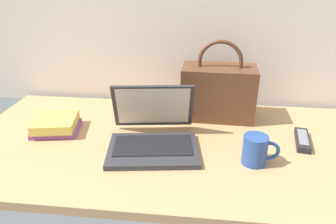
{
  "coord_description": "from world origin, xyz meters",
  "views": [
    {
      "loc": [
        0.07,
        -1.01,
        0.61
      ],
      "look_at": [
        -0.04,
        0.0,
        0.15
      ],
      "focal_mm": 33.78,
      "sensor_mm": 36.0,
      "label": 1
    }
  ],
  "objects_px": {
    "laptop": "(153,134)",
    "book_stack": "(56,125)",
    "handbag": "(218,91)",
    "coffee_mug": "(256,150)",
    "remote_control_near": "(302,140)"
  },
  "relations": [
    {
      "from": "remote_control_near",
      "to": "coffee_mug",
      "type": "bearing_deg",
      "value": -141.24
    },
    {
      "from": "laptop",
      "to": "book_stack",
      "type": "xyz_separation_m",
      "value": [
        -0.39,
        0.06,
        -0.02
      ]
    },
    {
      "from": "handbag",
      "to": "book_stack",
      "type": "height_order",
      "value": "handbag"
    },
    {
      "from": "laptop",
      "to": "remote_control_near",
      "type": "height_order",
      "value": "laptop"
    },
    {
      "from": "laptop",
      "to": "book_stack",
      "type": "height_order",
      "value": "laptop"
    },
    {
      "from": "handbag",
      "to": "book_stack",
      "type": "xyz_separation_m",
      "value": [
        -0.63,
        -0.21,
        -0.09
      ]
    },
    {
      "from": "coffee_mug",
      "to": "book_stack",
      "type": "relative_size",
      "value": 0.61
    },
    {
      "from": "remote_control_near",
      "to": "handbag",
      "type": "bearing_deg",
      "value": 147.84
    },
    {
      "from": "remote_control_near",
      "to": "book_stack",
      "type": "relative_size",
      "value": 0.85
    },
    {
      "from": "laptop",
      "to": "handbag",
      "type": "xyz_separation_m",
      "value": [
        0.23,
        0.27,
        0.07
      ]
    },
    {
      "from": "coffee_mug",
      "to": "book_stack",
      "type": "distance_m",
      "value": 0.75
    },
    {
      "from": "laptop",
      "to": "handbag",
      "type": "bearing_deg",
      "value": 49.21
    },
    {
      "from": "coffee_mug",
      "to": "handbag",
      "type": "relative_size",
      "value": 0.36
    },
    {
      "from": "book_stack",
      "to": "handbag",
      "type": "bearing_deg",
      "value": 18.42
    },
    {
      "from": "laptop",
      "to": "remote_control_near",
      "type": "distance_m",
      "value": 0.55
    }
  ]
}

